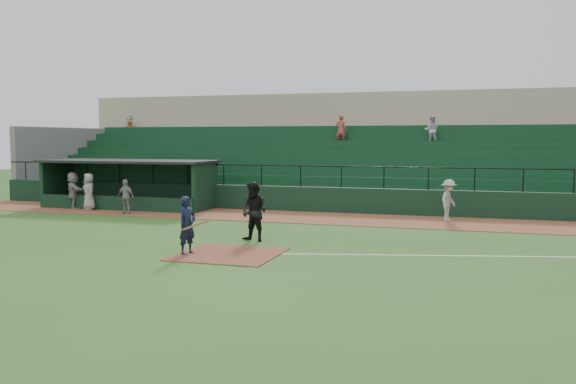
% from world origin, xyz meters
% --- Properties ---
extents(ground, '(90.00, 90.00, 0.00)m').
position_xyz_m(ground, '(0.00, 0.00, 0.00)').
color(ground, '#2D591C').
rests_on(ground, ground).
extents(warning_track, '(40.00, 4.00, 0.03)m').
position_xyz_m(warning_track, '(0.00, 8.00, 0.01)').
color(warning_track, brown).
rests_on(warning_track, ground).
extents(home_plate_dirt, '(3.00, 3.00, 0.03)m').
position_xyz_m(home_plate_dirt, '(0.00, -1.00, 0.01)').
color(home_plate_dirt, brown).
rests_on(home_plate_dirt, ground).
extents(foul_line, '(17.49, 4.44, 0.01)m').
position_xyz_m(foul_line, '(8.00, 1.20, 0.01)').
color(foul_line, white).
rests_on(foul_line, ground).
extents(stadium_structure, '(38.00, 13.08, 6.40)m').
position_xyz_m(stadium_structure, '(-0.00, 16.46, 2.30)').
color(stadium_structure, black).
rests_on(stadium_structure, ground).
extents(dugout, '(8.90, 3.20, 2.42)m').
position_xyz_m(dugout, '(-9.75, 9.56, 1.33)').
color(dugout, black).
rests_on(dugout, ground).
extents(batter_at_plate, '(1.09, 0.74, 1.77)m').
position_xyz_m(batter_at_plate, '(-1.18, -1.37, 0.89)').
color(batter_at_plate, black).
rests_on(batter_at_plate, ground).
extents(umpire, '(1.17, 1.02, 2.04)m').
position_xyz_m(umpire, '(-0.09, 1.47, 1.02)').
color(umpire, black).
rests_on(umpire, ground).
extents(runner, '(0.97, 1.28, 1.76)m').
position_xyz_m(runner, '(5.99, 8.56, 0.91)').
color(runner, '#AAA59F').
rests_on(runner, warning_track).
extents(dugout_player_a, '(0.99, 0.56, 1.60)m').
position_xyz_m(dugout_player_a, '(-8.43, 6.72, 0.83)').
color(dugout_player_a, gray).
rests_on(dugout_player_a, warning_track).
extents(dugout_player_b, '(1.04, 0.99, 1.79)m').
position_xyz_m(dugout_player_b, '(-10.96, 7.49, 0.93)').
color(dugout_player_b, '#9A9490').
rests_on(dugout_player_b, warning_track).
extents(dugout_player_c, '(1.67, 1.47, 1.82)m').
position_xyz_m(dugout_player_c, '(-12.08, 7.76, 0.94)').
color(dugout_player_c, '#9A9590').
rests_on(dugout_player_c, warning_track).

